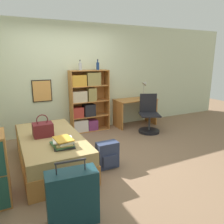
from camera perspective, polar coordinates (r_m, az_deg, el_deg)
The scene contains 13 objects.
ground_plane at distance 4.17m, azimuth -5.67°, elevation -11.46°, with size 14.00×14.00×0.00m, color #84664C.
wall_back at distance 5.34m, azimuth -12.33°, elevation 8.45°, with size 10.00×0.09×2.60m.
bed at distance 3.92m, azimuth -15.57°, elevation -9.60°, with size 0.99×1.92×0.51m.
handbag at distance 3.81m, azimuth -17.61°, elevation -4.34°, with size 0.32×0.25×0.37m.
book_stack_on_bed at distance 3.34m, azimuth -12.69°, elevation -7.76°, with size 0.34×0.39×0.12m.
suitcase at distance 2.58m, azimuth -10.31°, elevation -21.13°, with size 0.57×0.30×0.75m.
bookcase at distance 5.36m, azimuth -6.81°, elevation 2.68°, with size 0.95×0.30×1.50m.
bottle_green at distance 5.21m, azimuth -8.32°, elevation 11.73°, with size 0.07×0.07×0.24m.
bottle_brown at distance 5.34m, azimuth -3.75°, elevation 11.95°, with size 0.07×0.07×0.25m.
desk at distance 5.88m, azimuth 6.08°, elevation 1.23°, with size 1.09×0.56×0.72m.
desk_lamp at distance 5.96m, azimuth 8.58°, elevation 6.75°, with size 0.20×0.15×0.49m.
desk_chair at distance 5.45m, azimuth 9.61°, elevation -2.15°, with size 0.61×0.61×0.93m.
backpack at distance 3.69m, azimuth -1.20°, elevation -11.19°, with size 0.36×0.22×0.44m.
Camera 1 is at (-1.30, -3.53, 1.79)m, focal length 35.00 mm.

